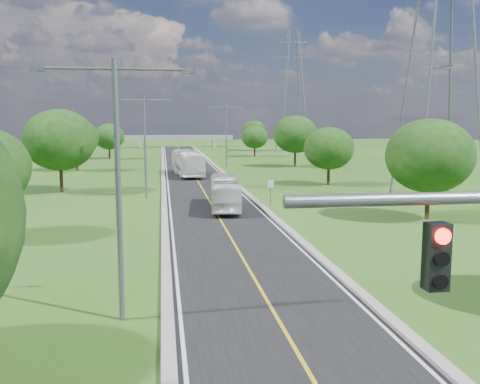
# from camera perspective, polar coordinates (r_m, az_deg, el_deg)

# --- Properties ---
(ground) EXTENTS (260.00, 260.00, 0.00)m
(ground) POSITION_cam_1_polar(r_m,az_deg,el_deg) (69.03, -4.63, 1.33)
(ground) COLOR #204C15
(ground) RESTS_ON ground
(road) EXTENTS (8.00, 150.00, 0.06)m
(road) POSITION_cam_1_polar(r_m,az_deg,el_deg) (74.98, -4.93, 1.87)
(road) COLOR black
(road) RESTS_ON ground
(curb_left) EXTENTS (0.50, 150.00, 0.22)m
(curb_left) POSITION_cam_1_polar(r_m,az_deg,el_deg) (74.85, -8.18, 1.87)
(curb_left) COLOR gray
(curb_left) RESTS_ON ground
(curb_right) EXTENTS (0.50, 150.00, 0.22)m
(curb_right) POSITION_cam_1_polar(r_m,az_deg,el_deg) (75.34, -1.70, 1.98)
(curb_right) COLOR gray
(curb_right) RESTS_ON ground
(speed_limit_sign) EXTENTS (0.55, 0.09, 2.40)m
(speed_limit_sign) POSITION_cam_1_polar(r_m,az_deg,el_deg) (47.80, 3.29, 0.38)
(speed_limit_sign) COLOR slate
(speed_limit_sign) RESTS_ON ground
(overpass) EXTENTS (30.00, 3.00, 3.20)m
(overpass) POSITION_cam_1_polar(r_m,az_deg,el_deg) (148.61, -6.64, 5.71)
(overpass) COLOR gray
(overpass) RESTS_ON ground
(streetlight_near_left) EXTENTS (5.90, 0.25, 10.00)m
(streetlight_near_left) POSITION_cam_1_polar(r_m,az_deg,el_deg) (20.60, -12.92, 2.49)
(streetlight_near_left) COLOR slate
(streetlight_near_left) RESTS_ON ground
(streetlight_mid_left) EXTENTS (5.90, 0.25, 10.00)m
(streetlight_mid_left) POSITION_cam_1_polar(r_m,az_deg,el_deg) (53.51, -10.12, 5.74)
(streetlight_mid_left) COLOR slate
(streetlight_mid_left) RESTS_ON ground
(streetlight_far_right) EXTENTS (5.90, 0.25, 10.00)m
(streetlight_far_right) POSITION_cam_1_polar(r_m,az_deg,el_deg) (87.08, -1.48, 6.62)
(streetlight_far_right) COLOR slate
(streetlight_far_right) RESTS_ON ground
(power_tower_near) EXTENTS (9.00, 6.40, 28.00)m
(power_tower_near) POSITION_cam_1_polar(r_m,az_deg,el_deg) (55.49, 20.73, 13.77)
(power_tower_near) COLOR slate
(power_tower_near) RESTS_ON ground
(power_tower_far) EXTENTS (9.00, 6.40, 28.00)m
(power_tower_far) POSITION_cam_1_polar(r_m,az_deg,el_deg) (127.27, 5.61, 10.60)
(power_tower_far) COLOR slate
(power_tower_far) RESTS_ON ground
(tree_lc) EXTENTS (7.56, 7.56, 8.79)m
(tree_lc) POSITION_cam_1_polar(r_m,az_deg,el_deg) (59.46, -18.70, 5.29)
(tree_lc) COLOR black
(tree_lc) RESTS_ON ground
(tree_ld) EXTENTS (6.72, 6.72, 7.82)m
(tree_ld) POSITION_cam_1_polar(r_m,az_deg,el_deg) (83.47, -17.09, 5.55)
(tree_ld) COLOR black
(tree_ld) RESTS_ON ground
(tree_le) EXTENTS (5.88, 5.88, 6.84)m
(tree_le) POSITION_cam_1_polar(r_m,az_deg,el_deg) (106.99, -13.80, 5.76)
(tree_le) COLOR black
(tree_le) RESTS_ON ground
(tree_rb) EXTENTS (6.72, 6.72, 7.82)m
(tree_rb) POSITION_cam_1_polar(r_m,az_deg,el_deg) (43.58, 19.58, 3.65)
(tree_rb) COLOR black
(tree_rb) RESTS_ON ground
(tree_rc) EXTENTS (5.88, 5.88, 6.84)m
(tree_rc) POSITION_cam_1_polar(r_m,az_deg,el_deg) (63.56, 9.47, 4.61)
(tree_rc) COLOR black
(tree_rc) RESTS_ON ground
(tree_rd) EXTENTS (7.14, 7.14, 8.30)m
(tree_rd) POSITION_cam_1_polar(r_m,az_deg,el_deg) (87.14, 5.93, 6.13)
(tree_rd) COLOR black
(tree_rd) RESTS_ON ground
(tree_re) EXTENTS (5.46, 5.46, 6.35)m
(tree_re) POSITION_cam_1_polar(r_m,az_deg,el_deg) (110.14, 1.58, 5.87)
(tree_re) COLOR black
(tree_re) RESTS_ON ground
(tree_rf) EXTENTS (6.30, 6.30, 7.33)m
(tree_rf) POSITION_cam_1_polar(r_m,az_deg,el_deg) (130.41, 1.59, 6.45)
(tree_rf) COLOR black
(tree_rf) RESTS_ON ground
(bus_outbound) EXTENTS (3.10, 10.04, 2.75)m
(bus_outbound) POSITION_cam_1_polar(r_m,az_deg,el_deg) (46.12, -1.65, -0.09)
(bus_outbound) COLOR silver
(bus_outbound) RESTS_ON road
(bus_inbound) EXTENTS (4.05, 12.44, 3.40)m
(bus_inbound) POSITION_cam_1_polar(r_m,az_deg,el_deg) (73.34, -5.63, 3.08)
(bus_inbound) COLOR silver
(bus_inbound) RESTS_ON road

